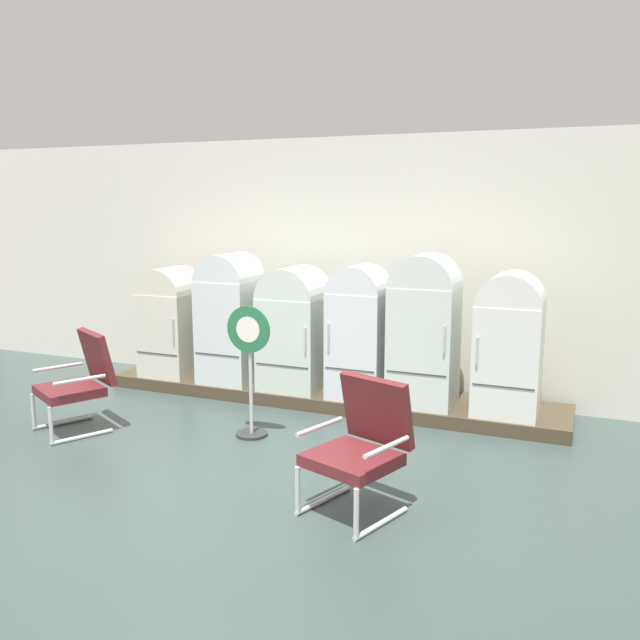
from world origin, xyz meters
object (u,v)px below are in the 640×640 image
object	(u,v)px
refrigerator_1	(230,314)
sign_stand	(250,373)
armchair_right	(361,442)
refrigerator_4	(424,326)
armchair_left	(80,379)
refrigerator_5	(509,340)
refrigerator_0	(171,318)
refrigerator_2	(294,325)
refrigerator_3	(359,328)

from	to	relation	value
refrigerator_1	sign_stand	world-z (taller)	refrigerator_1
armchair_right	refrigerator_4	bearing A→B (deg)	92.35
refrigerator_4	armchair_left	bearing A→B (deg)	-151.06
refrigerator_5	sign_stand	bearing A→B (deg)	-151.17
refrigerator_0	armchair_left	world-z (taller)	refrigerator_0
armchair_right	refrigerator_2	bearing A→B (deg)	124.69
refrigerator_0	armchair_right	xyz separation A→B (m)	(3.37, -2.38, -0.33)
refrigerator_5	armchair_left	xyz separation A→B (m)	(-4.06, -1.77, -0.39)
refrigerator_3	armchair_right	size ratio (longest dim) A/B	1.47
refrigerator_3	refrigerator_4	world-z (taller)	refrigerator_4
refrigerator_4	refrigerator_3	bearing A→B (deg)	-179.05
refrigerator_3	armchair_left	xyz separation A→B (m)	(-2.43, -1.74, -0.40)
refrigerator_3	sign_stand	bearing A→B (deg)	-119.40
refrigerator_0	refrigerator_2	world-z (taller)	refrigerator_2
refrigerator_0	armchair_right	size ratio (longest dim) A/B	1.35
refrigerator_2	refrigerator_4	size ratio (longest dim) A/B	0.88
armchair_right	sign_stand	size ratio (longest dim) A/B	0.76
refrigerator_3	refrigerator_2	bearing A→B (deg)	176.93
refrigerator_3	armchair_right	world-z (taller)	refrigerator_3
refrigerator_1	refrigerator_5	bearing A→B (deg)	-0.00
refrigerator_0	sign_stand	distance (m)	2.25
refrigerator_4	armchair_right	bearing A→B (deg)	-87.65
refrigerator_4	sign_stand	distance (m)	1.96
sign_stand	refrigerator_2	bearing A→B (deg)	94.89
refrigerator_3	armchair_right	bearing A→B (deg)	-70.36
refrigerator_3	refrigerator_4	distance (m)	0.75
refrigerator_0	refrigerator_1	size ratio (longest dim) A/B	0.87
sign_stand	refrigerator_4	bearing A→B (deg)	41.19
refrigerator_0	refrigerator_5	bearing A→B (deg)	0.00
refrigerator_1	refrigerator_5	distance (m)	3.30
refrigerator_4	armchair_left	world-z (taller)	refrigerator_4
refrigerator_1	refrigerator_3	world-z (taller)	refrigerator_1
refrigerator_4	armchair_left	xyz separation A→B (m)	(-3.17, -1.75, -0.48)
refrigerator_0	refrigerator_1	xyz separation A→B (m)	(0.86, 0.00, 0.11)
refrigerator_1	refrigerator_0	bearing A→B (deg)	-179.98
refrigerator_4	armchair_left	size ratio (longest dim) A/B	1.61
refrigerator_1	sign_stand	distance (m)	1.64
refrigerator_5	sign_stand	distance (m)	2.68
refrigerator_1	sign_stand	size ratio (longest dim) A/B	1.18
refrigerator_3	sign_stand	distance (m)	1.47
refrigerator_4	refrigerator_5	xyz separation A→B (m)	(0.89, 0.02, -0.09)
refrigerator_1	armchair_left	bearing A→B (deg)	-113.15
sign_stand	refrigerator_3	bearing A→B (deg)	60.60
refrigerator_1	refrigerator_3	bearing A→B (deg)	-1.06
refrigerator_2	sign_stand	distance (m)	1.33
refrigerator_2	sign_stand	bearing A→B (deg)	-85.11
refrigerator_1	refrigerator_2	distance (m)	0.86
armchair_right	refrigerator_3	bearing A→B (deg)	109.64
refrigerator_5	armchair_right	world-z (taller)	refrigerator_5
sign_stand	armchair_left	bearing A→B (deg)	-164.27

